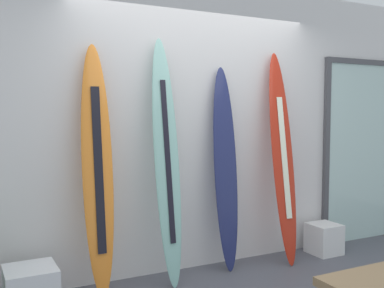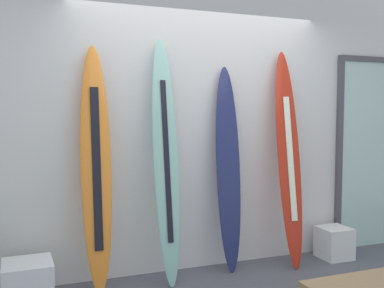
% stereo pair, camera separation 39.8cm
% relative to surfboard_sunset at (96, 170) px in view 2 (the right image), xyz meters
% --- Properties ---
extents(wall_back, '(7.20, 0.20, 2.80)m').
position_rel_surfboard_sunset_xyz_m(wall_back, '(1.04, 0.31, 0.36)').
color(wall_back, silver).
rests_on(wall_back, ground).
extents(surfboard_sunset, '(0.26, 0.33, 2.11)m').
position_rel_surfboard_sunset_xyz_m(surfboard_sunset, '(0.00, 0.00, 0.00)').
color(surfboard_sunset, orange).
rests_on(surfboard_sunset, ground).
extents(surfboard_seafoam, '(0.24, 0.40, 2.20)m').
position_rel_surfboard_sunset_xyz_m(surfboard_seafoam, '(0.61, -0.03, 0.06)').
color(surfboard_seafoam, '#8AC1B6').
rests_on(surfboard_seafoam, ground).
extents(surfboard_navy, '(0.26, 0.29, 1.98)m').
position_rel_surfboard_sunset_xyz_m(surfboard_navy, '(1.26, 0.04, -0.07)').
color(surfboard_navy, navy).
rests_on(surfboard_navy, ground).
extents(surfboard_crimson, '(0.27, 0.43, 2.15)m').
position_rel_surfboard_sunset_xyz_m(surfboard_crimson, '(1.89, -0.04, 0.01)').
color(surfboard_crimson, red).
rests_on(surfboard_crimson, ground).
extents(display_block_left, '(0.31, 0.31, 0.32)m').
position_rel_surfboard_sunset_xyz_m(display_block_left, '(2.46, -0.05, -0.88)').
color(display_block_left, silver).
rests_on(display_block_left, ground).
extents(display_block_center, '(0.39, 0.39, 0.37)m').
position_rel_surfboard_sunset_xyz_m(display_block_center, '(-0.57, -0.17, -0.86)').
color(display_block_center, silver).
rests_on(display_block_center, ground).
extents(glass_door, '(1.10, 0.06, 2.15)m').
position_rel_surfboard_sunset_xyz_m(glass_door, '(3.20, 0.19, 0.06)').
color(glass_door, silver).
rests_on(glass_door, ground).
extents(bench, '(1.04, 0.36, 0.44)m').
position_rel_surfboard_sunset_xyz_m(bench, '(1.60, -1.59, -0.66)').
color(bench, '#8A6D4B').
rests_on(bench, ground).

